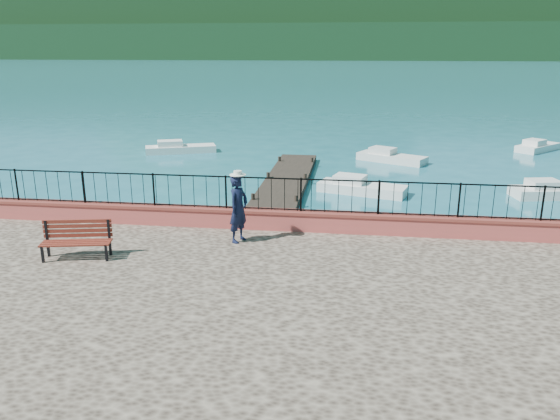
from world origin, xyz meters
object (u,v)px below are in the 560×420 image
(boat_5, at_px, (538,145))
(park_bench, at_px, (77,247))
(boat_3, at_px, (181,146))
(boat_1, at_px, (362,185))
(boat_2, at_px, (555,188))
(person, at_px, (238,209))
(boat_4, at_px, (392,155))

(boat_5, bearing_deg, park_bench, -172.93)
(boat_3, height_order, boat_5, same)
(park_bench, height_order, boat_5, park_bench)
(boat_1, xyz_separation_m, boat_2, (8.38, 0.48, 0.00))
(boat_5, bearing_deg, boat_1, -178.22)
(person, bearing_deg, boat_3, 45.98)
(park_bench, relative_size, boat_1, 0.46)
(park_bench, distance_m, boat_3, 20.99)
(park_bench, bearing_deg, boat_3, 89.16)
(person, xyz_separation_m, boat_2, (11.86, 10.74, -1.73))
(boat_2, relative_size, boat_4, 0.94)
(park_bench, relative_size, person, 0.96)
(boat_1, relative_size, boat_4, 1.00)
(boat_3, distance_m, boat_4, 12.99)
(person, xyz_separation_m, boat_5, (14.65, 22.42, -1.73))
(boat_2, bearing_deg, boat_3, 146.29)
(boat_4, bearing_deg, boat_2, -17.71)
(person, relative_size, boat_5, 0.55)
(boat_1, xyz_separation_m, boat_4, (1.74, 7.34, 0.00))
(boat_2, relative_size, boat_5, 1.09)
(person, xyz_separation_m, boat_1, (3.48, 10.26, -1.73))
(boat_1, height_order, boat_5, same)
(boat_2, distance_m, boat_3, 21.18)
(boat_1, bearing_deg, park_bench, -104.43)
(park_bench, distance_m, boat_2, 20.08)
(park_bench, xyz_separation_m, boat_4, (9.00, 19.39, -1.09))
(park_bench, bearing_deg, boat_1, 47.26)
(park_bench, height_order, boat_4, park_bench)
(boat_2, bearing_deg, person, -149.17)
(boat_2, height_order, boat_4, same)
(boat_2, distance_m, boat_5, 12.01)
(boat_3, bearing_deg, boat_1, -58.58)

